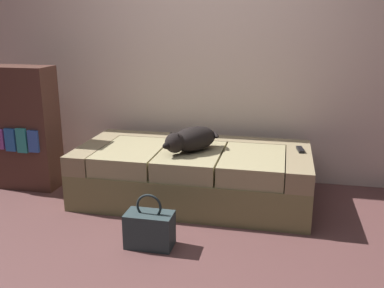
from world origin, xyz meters
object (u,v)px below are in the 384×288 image
object	(u,v)px
dog_dark	(191,139)
tv_remote	(300,150)
couch	(193,174)
handbag	(150,229)
bookshelf	(25,128)

from	to	relation	value
dog_dark	tv_remote	distance (m)	0.90
couch	tv_remote	world-z (taller)	tv_remote
handbag	bookshelf	size ratio (longest dim) A/B	0.34
couch	bookshelf	world-z (taller)	bookshelf
couch	handbag	size ratio (longest dim) A/B	5.07
couch	bookshelf	distance (m)	1.57
tv_remote	handbag	world-z (taller)	tv_remote
tv_remote	handbag	bearing A→B (deg)	-144.94
tv_remote	handbag	xyz separation A→B (m)	(-0.99, -0.96, -0.34)
tv_remote	bookshelf	xyz separation A→B (m)	(-2.41, -0.12, 0.08)
couch	bookshelf	bearing A→B (deg)	-179.50
couch	bookshelf	size ratio (longest dim) A/B	1.74
dog_dark	handbag	world-z (taller)	dog_dark
handbag	bookshelf	world-z (taller)	bookshelf
dog_dark	tv_remote	world-z (taller)	dog_dark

